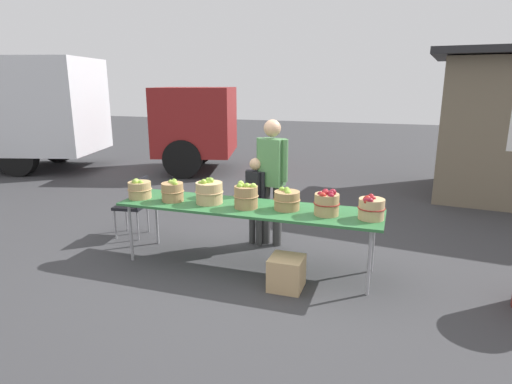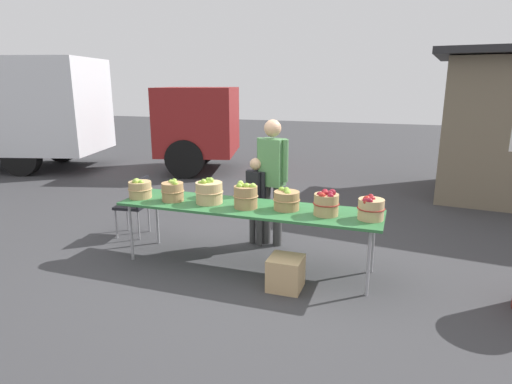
{
  "view_description": "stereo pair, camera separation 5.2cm",
  "coord_description": "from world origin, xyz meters",
  "px_view_note": "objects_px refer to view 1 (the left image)",
  "views": [
    {
      "loc": [
        1.62,
        -4.54,
        2.15
      ],
      "look_at": [
        0.0,
        0.3,
        0.85
      ],
      "focal_mm": 30.03,
      "sensor_mm": 36.0,
      "label": 1
    },
    {
      "loc": [
        1.67,
        -4.52,
        2.15
      ],
      "look_at": [
        0.0,
        0.3,
        0.85
      ],
      "focal_mm": 30.03,
      "sensor_mm": 36.0,
      "label": 2
    }
  ],
  "objects_px": {
    "apple_basket_green_2": "(209,192)",
    "child_customer": "(255,194)",
    "produce_crate": "(286,273)",
    "box_truck": "(54,110)",
    "apple_basket_green_0": "(139,189)",
    "vendor_adult": "(272,173)",
    "apple_basket_red_0": "(327,203)",
    "market_table": "(248,209)",
    "folding_chair": "(135,202)",
    "apple_basket_green_1": "(173,191)",
    "apple_basket_red_1": "(371,208)",
    "apple_basket_green_4": "(287,200)",
    "apple_basket_green_3": "(246,196)"
  },
  "relations": [
    {
      "from": "child_customer",
      "to": "folding_chair",
      "type": "bearing_deg",
      "value": 31.3
    },
    {
      "from": "apple_basket_green_0",
      "to": "produce_crate",
      "type": "relative_size",
      "value": 0.85
    },
    {
      "from": "market_table",
      "to": "apple_basket_green_4",
      "type": "relative_size",
      "value": 9.99
    },
    {
      "from": "apple_basket_green_4",
      "to": "folding_chair",
      "type": "distance_m",
      "value": 2.42
    },
    {
      "from": "apple_basket_green_2",
      "to": "apple_basket_red_0",
      "type": "height_order",
      "value": "apple_basket_green_2"
    },
    {
      "from": "market_table",
      "to": "folding_chair",
      "type": "relative_size",
      "value": 3.6
    },
    {
      "from": "folding_chair",
      "to": "apple_basket_green_4",
      "type": "bearing_deg",
      "value": 70.52
    },
    {
      "from": "vendor_adult",
      "to": "apple_basket_green_0",
      "type": "bearing_deg",
      "value": 40.11
    },
    {
      "from": "apple_basket_red_0",
      "to": "apple_basket_red_1",
      "type": "relative_size",
      "value": 1.02
    },
    {
      "from": "apple_basket_green_2",
      "to": "box_truck",
      "type": "xyz_separation_m",
      "value": [
        -6.17,
        4.2,
        0.6
      ]
    },
    {
      "from": "apple_basket_red_0",
      "to": "vendor_adult",
      "type": "bearing_deg",
      "value": 136.36
    },
    {
      "from": "apple_basket_green_0",
      "to": "child_customer",
      "type": "bearing_deg",
      "value": 31.97
    },
    {
      "from": "market_table",
      "to": "apple_basket_red_1",
      "type": "bearing_deg",
      "value": -1.76
    },
    {
      "from": "apple_basket_green_1",
      "to": "apple_basket_green_3",
      "type": "relative_size",
      "value": 0.93
    },
    {
      "from": "apple_basket_green_2",
      "to": "vendor_adult",
      "type": "distance_m",
      "value": 0.98
    },
    {
      "from": "apple_basket_green_3",
      "to": "box_truck",
      "type": "distance_m",
      "value": 7.92
    },
    {
      "from": "apple_basket_green_1",
      "to": "produce_crate",
      "type": "bearing_deg",
      "value": -13.12
    },
    {
      "from": "apple_basket_green_0",
      "to": "vendor_adult",
      "type": "relative_size",
      "value": 0.18
    },
    {
      "from": "apple_basket_green_2",
      "to": "child_customer",
      "type": "relative_size",
      "value": 0.28
    },
    {
      "from": "apple_basket_green_1",
      "to": "apple_basket_green_2",
      "type": "height_order",
      "value": "apple_basket_green_2"
    },
    {
      "from": "apple_basket_green_1",
      "to": "box_truck",
      "type": "bearing_deg",
      "value": 143.27
    },
    {
      "from": "apple_basket_red_1",
      "to": "vendor_adult",
      "type": "bearing_deg",
      "value": 148.22
    },
    {
      "from": "apple_basket_green_3",
      "to": "apple_basket_red_0",
      "type": "xyz_separation_m",
      "value": [
        0.93,
        0.02,
        -0.01
      ]
    },
    {
      "from": "market_table",
      "to": "folding_chair",
      "type": "height_order",
      "value": "folding_chair"
    },
    {
      "from": "child_customer",
      "to": "produce_crate",
      "type": "distance_m",
      "value": 1.45
    },
    {
      "from": "apple_basket_green_2",
      "to": "folding_chair",
      "type": "height_order",
      "value": "apple_basket_green_2"
    },
    {
      "from": "produce_crate",
      "to": "box_truck",
      "type": "bearing_deg",
      "value": 147.5
    },
    {
      "from": "vendor_adult",
      "to": "apple_basket_red_1",
      "type": "bearing_deg",
      "value": 157.84
    },
    {
      "from": "market_table",
      "to": "produce_crate",
      "type": "height_order",
      "value": "market_table"
    },
    {
      "from": "apple_basket_red_1",
      "to": "box_truck",
      "type": "bearing_deg",
      "value": 152.27
    },
    {
      "from": "apple_basket_green_2",
      "to": "child_customer",
      "type": "distance_m",
      "value": 0.82
    },
    {
      "from": "apple_basket_green_2",
      "to": "apple_basket_green_4",
      "type": "relative_size",
      "value": 1.1
    },
    {
      "from": "apple_basket_green_4",
      "to": "vendor_adult",
      "type": "xyz_separation_m",
      "value": [
        -0.4,
        0.76,
        0.14
      ]
    },
    {
      "from": "apple_basket_red_1",
      "to": "child_customer",
      "type": "relative_size",
      "value": 0.24
    },
    {
      "from": "child_customer",
      "to": "market_table",
      "type": "bearing_deg",
      "value": 125.41
    },
    {
      "from": "apple_basket_red_0",
      "to": "vendor_adult",
      "type": "height_order",
      "value": "vendor_adult"
    },
    {
      "from": "apple_basket_green_1",
      "to": "apple_basket_green_4",
      "type": "distance_m",
      "value": 1.42
    },
    {
      "from": "apple_basket_green_1",
      "to": "apple_basket_red_0",
      "type": "height_order",
      "value": "apple_basket_red_0"
    },
    {
      "from": "market_table",
      "to": "apple_basket_green_0",
      "type": "xyz_separation_m",
      "value": [
        -1.41,
        -0.08,
        0.15
      ]
    },
    {
      "from": "apple_basket_green_0",
      "to": "apple_basket_red_1",
      "type": "bearing_deg",
      "value": 0.76
    },
    {
      "from": "apple_basket_green_3",
      "to": "folding_chair",
      "type": "relative_size",
      "value": 0.36
    },
    {
      "from": "produce_crate",
      "to": "apple_basket_green_1",
      "type": "bearing_deg",
      "value": 166.88
    },
    {
      "from": "apple_basket_red_0",
      "to": "vendor_adult",
      "type": "xyz_separation_m",
      "value": [
        -0.87,
        0.83,
        0.11
      ]
    },
    {
      "from": "apple_basket_green_3",
      "to": "apple_basket_red_1",
      "type": "height_order",
      "value": "apple_basket_green_3"
    },
    {
      "from": "folding_chair",
      "to": "produce_crate",
      "type": "relative_size",
      "value": 2.42
    },
    {
      "from": "child_customer",
      "to": "produce_crate",
      "type": "bearing_deg",
      "value": 146.7
    },
    {
      "from": "apple_basket_green_4",
      "to": "apple_basket_red_1",
      "type": "bearing_deg",
      "value": -4.11
    },
    {
      "from": "market_table",
      "to": "child_customer",
      "type": "height_order",
      "value": "child_customer"
    },
    {
      "from": "vendor_adult",
      "to": "market_table",
      "type": "bearing_deg",
      "value": 95.32
    },
    {
      "from": "apple_basket_green_0",
      "to": "apple_basket_green_4",
      "type": "height_order",
      "value": "same"
    }
  ]
}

